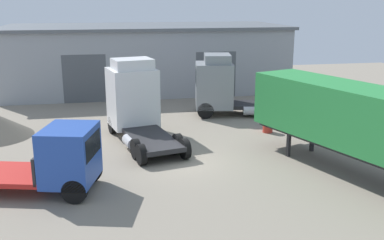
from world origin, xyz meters
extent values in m
plane|color=gray|center=(0.00, 0.00, 0.00)|extent=(60.00, 60.00, 0.00)
cube|color=#93999E|center=(0.00, 18.78, 2.59)|extent=(22.83, 9.55, 5.17)
cube|color=#565B60|center=(0.00, 18.78, 5.30)|extent=(23.33, 10.05, 0.25)
cube|color=#4C5156|center=(-5.02, 14.03, 1.80)|extent=(3.20, 0.08, 3.60)
cube|color=#4C5156|center=(5.02, 14.03, 1.80)|extent=(3.20, 0.08, 3.60)
cube|color=silver|center=(-2.03, 5.11, 2.14)|extent=(2.96, 2.89, 3.28)
cube|color=silver|center=(-1.99, 4.92, 4.06)|extent=(2.42, 2.10, 0.60)
cube|color=black|center=(-2.29, 6.25, 2.80)|extent=(2.07, 0.54, 1.18)
cube|color=#232326|center=(-1.30, 1.81, 0.62)|extent=(2.90, 4.69, 0.24)
cylinder|color=#B2B2B7|center=(-2.41, 2.18, 0.45)|extent=(0.79, 1.20, 0.56)
cylinder|color=black|center=(-3.24, 5.46, 0.50)|extent=(0.51, 1.05, 1.01)
cylinder|color=black|center=(-1.09, 5.94, 0.50)|extent=(0.51, 1.05, 1.01)
cylinder|color=black|center=(-2.20, 0.81, 0.50)|extent=(0.51, 1.05, 1.01)
cylinder|color=black|center=(-0.06, 1.29, 0.50)|extent=(0.51, 1.05, 1.01)
cylinder|color=black|center=(-2.01, -0.06, 0.50)|extent=(0.51, 1.05, 1.01)
cylinder|color=black|center=(0.14, 0.41, 0.50)|extent=(0.51, 1.05, 1.01)
cube|color=#28843D|center=(7.10, -3.11, 2.64)|extent=(6.11, 11.28, 2.57)
cube|color=#232326|center=(7.10, -3.11, 1.23)|extent=(5.40, 11.03, 0.24)
cube|color=#232326|center=(5.21, -0.23, 0.56)|extent=(0.20, 0.20, 1.11)
cube|color=#232326|center=(6.72, 0.31, 0.56)|extent=(0.20, 0.20, 1.11)
cube|color=#2347A3|center=(-4.99, -2.56, 1.59)|extent=(2.45, 2.80, 2.20)
cube|color=black|center=(-4.10, -2.80, 1.98)|extent=(0.59, 1.97, 0.88)
cube|color=#232326|center=(-5.99, -2.30, 1.22)|extent=(0.72, 2.35, 1.10)
cylinder|color=black|center=(-4.29, -1.66, 0.49)|extent=(1.01, 0.54, 0.97)
cylinder|color=black|center=(-4.82, -3.69, 0.49)|extent=(1.01, 0.54, 0.97)
cube|color=gray|center=(3.57, 8.65, 2.01)|extent=(2.80, 2.88, 2.94)
cube|color=gray|center=(3.77, 8.61, 3.76)|extent=(2.02, 2.36, 0.60)
cube|color=black|center=(2.42, 8.85, 2.59)|extent=(0.44, 2.08, 1.06)
cube|color=#232326|center=(6.55, 8.12, 0.65)|extent=(3.94, 2.60, 0.24)
cylinder|color=#B2B2B7|center=(5.78, 7.24, 0.48)|extent=(1.18, 0.74, 0.56)
cylinder|color=black|center=(2.79, 7.67, 0.53)|extent=(1.10, 0.48, 1.07)
cylinder|color=black|center=(3.17, 9.84, 0.53)|extent=(1.10, 0.48, 1.07)
cylinder|color=black|center=(6.77, 6.97, 0.53)|extent=(1.10, 0.48, 1.07)
cylinder|color=black|center=(7.15, 9.13, 0.53)|extent=(1.10, 0.48, 1.07)
cylinder|color=black|center=(7.66, 6.81, 0.53)|extent=(1.10, 0.48, 1.07)
cylinder|color=black|center=(8.04, 8.98, 0.53)|extent=(1.10, 0.48, 1.07)
cylinder|color=#B22D23|center=(5.68, 3.93, 0.44)|extent=(0.58, 0.58, 0.88)
camera|label=1|loc=(-3.43, -19.95, 7.49)|focal=42.00mm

